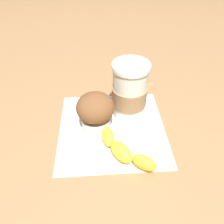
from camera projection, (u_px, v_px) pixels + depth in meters
name	position (u px, v px, depth m)	size (l,w,h in m)	color
ground_plane	(112.00, 128.00, 0.56)	(3.00, 3.00, 0.00)	#936D47
paper_napkin	(112.00, 128.00, 0.56)	(0.27, 0.27, 0.00)	white
coffee_cup	(129.00, 92.00, 0.55)	(0.09, 0.09, 0.15)	silver
muffin	(96.00, 112.00, 0.52)	(0.09, 0.09, 0.11)	white
banana	(123.00, 150.00, 0.48)	(0.11, 0.15, 0.04)	yellow
wooden_stirrer	(137.00, 86.00, 0.69)	(0.11, 0.01, 0.00)	tan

